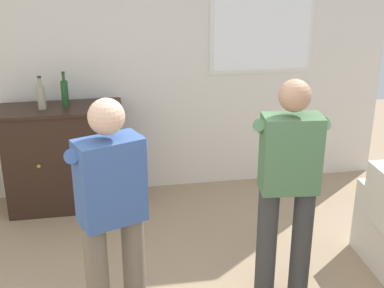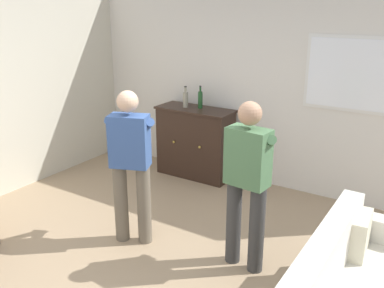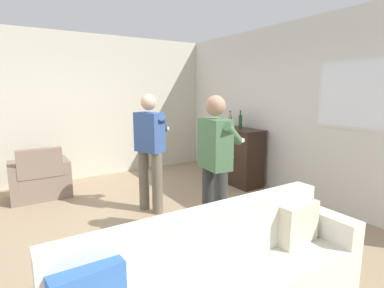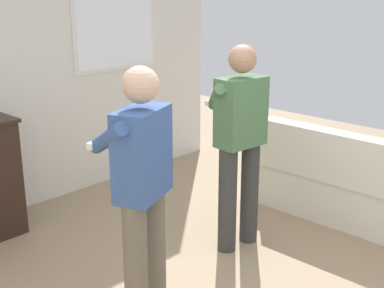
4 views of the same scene
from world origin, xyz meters
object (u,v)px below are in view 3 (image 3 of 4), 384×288
object	(u,v)px
couch	(218,288)
person_standing_left	(150,147)
bottle_wine_green	(240,121)
bottle_liquor_amber	(230,121)
armchair	(40,180)
person_standing_right	(216,163)
sideboard_cabinet	(235,155)

from	to	relation	value
couch	person_standing_left	world-z (taller)	person_standing_left
bottle_wine_green	bottle_liquor_amber	distance (m)	0.22
bottle_liquor_amber	person_standing_left	xyz separation A→B (m)	(0.57, -1.91, -0.22)
bottle_liquor_amber	armchair	bearing A→B (deg)	-105.36
bottle_liquor_amber	person_standing_right	distance (m)	2.48
bottle_wine_green	couch	bearing A→B (deg)	-43.40
armchair	sideboard_cabinet	distance (m)	3.40
bottle_liquor_amber	couch	bearing A→B (deg)	-40.44
bottle_wine_green	person_standing_right	xyz separation A→B (m)	(1.60, -1.75, -0.23)
sideboard_cabinet	couch	bearing A→B (deg)	-42.22
armchair	sideboard_cabinet	world-z (taller)	sideboard_cabinet
bottle_wine_green	person_standing_left	size ratio (longest dim) A/B	0.19
armchair	sideboard_cabinet	size ratio (longest dim) A/B	0.77
bottle_wine_green	person_standing_right	world-z (taller)	person_standing_right
armchair	person_standing_right	size ratio (longest dim) A/B	0.53
sideboard_cabinet	person_standing_left	xyz separation A→B (m)	(0.41, -1.92, 0.42)
bottle_liquor_amber	sideboard_cabinet	bearing A→B (deg)	5.37
armchair	person_standing_right	distance (m)	3.16
armchair	person_standing_left	xyz separation A→B (m)	(1.45, 1.30, 0.65)
armchair	couch	bearing A→B (deg)	11.76
sideboard_cabinet	person_standing_left	size ratio (longest dim) A/B	0.68
sideboard_cabinet	bottle_liquor_amber	size ratio (longest dim) A/B	3.69
armchair	bottle_wine_green	bearing A→B (deg)	71.59
sideboard_cabinet	bottle_liquor_amber	distance (m)	0.66
couch	person_standing_right	size ratio (longest dim) A/B	1.55
person_standing_left	bottle_liquor_amber	bearing A→B (deg)	106.65
couch	armchair	xyz separation A→B (m)	(-3.74, -0.78, -0.05)
couch	sideboard_cabinet	world-z (taller)	sideboard_cabinet
sideboard_cabinet	person_standing_left	bearing A→B (deg)	-77.87
couch	armchair	bearing A→B (deg)	-168.24
bottle_wine_green	person_standing_left	xyz separation A→B (m)	(0.36, -1.98, -0.23)
person_standing_left	sideboard_cabinet	bearing A→B (deg)	102.13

